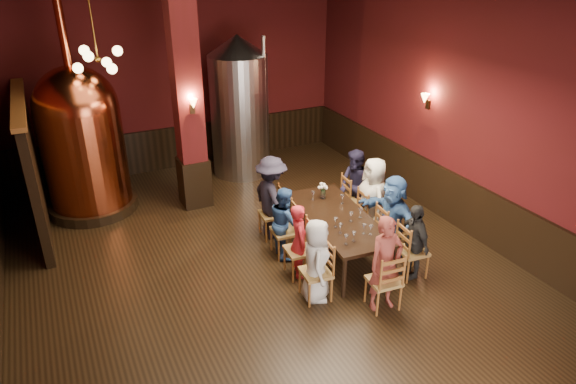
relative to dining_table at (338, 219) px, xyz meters
name	(u,v)px	position (x,y,z in m)	size (l,w,h in m)	color
room	(259,141)	(-1.34, 0.20, 1.56)	(10.00, 10.02, 4.50)	black
wainscot_right	(448,195)	(2.62, 0.20, -0.19)	(0.08, 9.90, 1.00)	black
wainscot_back	(181,146)	(-1.34, 5.16, -0.19)	(7.90, 0.08, 1.00)	black
column	(187,98)	(-1.64, 3.00, 1.56)	(0.58, 0.58, 4.50)	#480F13
partition	(33,167)	(-4.54, 3.40, 0.51)	(0.22, 3.50, 2.40)	black
pendant_cluster	(98,59)	(-3.14, 3.10, 2.41)	(0.90, 0.90, 1.70)	#A57226
sconce_wall	(428,100)	(2.56, 1.00, 1.51)	(0.20, 0.20, 0.36)	black
sconce_column	(192,105)	(-1.64, 2.70, 1.51)	(0.20, 0.20, 0.36)	black
dining_table	(338,219)	(0.00, 0.00, 0.00)	(1.21, 2.48, 0.75)	black
chair_0	(316,272)	(-0.93, -0.92, -0.23)	(0.46, 0.46, 0.92)	brown
person_0	(316,261)	(-0.93, -0.92, -0.02)	(0.65, 0.42, 1.33)	silver
chair_1	(299,250)	(-0.88, -0.25, -0.23)	(0.46, 0.46, 0.92)	brown
person_1	(299,241)	(-0.88, -0.25, -0.05)	(0.46, 0.30, 1.27)	red
chair_2	(285,231)	(-0.82, 0.40, -0.23)	(0.46, 0.46, 0.92)	brown
person_2	(285,222)	(-0.82, 0.40, -0.05)	(0.62, 0.30, 1.27)	#284C88
chair_3	(272,214)	(-0.76, 1.07, -0.23)	(0.46, 0.46, 0.92)	brown
person_3	(272,198)	(-0.76, 1.07, 0.10)	(1.02, 0.58, 1.57)	black
chair_4	(412,251)	(0.76, -1.07, -0.23)	(0.46, 0.46, 0.92)	brown
person_4	(414,241)	(0.76, -1.07, -0.05)	(0.75, 0.31, 1.28)	black
chair_5	(391,231)	(0.82, -0.40, -0.23)	(0.46, 0.46, 0.92)	brown
person_5	(392,217)	(0.82, -0.40, 0.06)	(1.38, 0.44, 1.49)	#3662A4
chair_6	(372,214)	(0.88, 0.25, -0.23)	(0.46, 0.46, 0.92)	brown
person_6	(373,199)	(0.88, 0.25, 0.09)	(0.76, 0.49, 1.55)	silver
chair_7	(355,199)	(0.93, 0.92, -0.23)	(0.46, 0.46, 0.92)	brown
person_7	(355,187)	(0.93, 0.92, 0.04)	(0.71, 0.35, 1.45)	#1B1932
chair_8	(384,280)	(-0.14, -1.54, -0.23)	(0.46, 0.46, 0.92)	brown
person_8	(386,264)	(-0.14, -1.54, 0.06)	(0.55, 0.36, 1.50)	brown
copper_kettle	(82,139)	(-3.60, 3.68, 0.82)	(1.76, 1.76, 4.15)	black
steel_vessel	(240,107)	(-0.16, 4.15, 0.91)	(1.36, 1.36, 3.19)	#B2B2B7
rose_vase	(323,188)	(0.10, 0.71, 0.26)	(0.18, 0.18, 0.30)	white
wine_glass_0	(341,228)	(-0.27, -0.50, 0.15)	(0.07, 0.07, 0.17)	white
wine_glass_1	(360,213)	(0.31, -0.20, 0.15)	(0.07, 0.07, 0.17)	white
wine_glass_2	(351,217)	(0.09, -0.24, 0.15)	(0.07, 0.07, 0.17)	white
wine_glass_3	(354,237)	(-0.22, -0.81, 0.15)	(0.07, 0.07, 0.17)	white
wine_glass_4	(371,230)	(0.14, -0.75, 0.15)	(0.07, 0.07, 0.17)	white
wine_glass_5	(336,222)	(-0.24, -0.30, 0.15)	(0.07, 0.07, 0.17)	white
wine_glass_6	(342,199)	(0.31, 0.39, 0.15)	(0.07, 0.07, 0.17)	white
wine_glass_7	(346,240)	(-0.37, -0.84, 0.15)	(0.07, 0.07, 0.17)	white
wine_glass_8	(313,196)	(-0.10, 0.73, 0.15)	(0.07, 0.07, 0.17)	white
wine_glass_9	(364,229)	(0.06, -0.68, 0.15)	(0.07, 0.07, 0.17)	white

